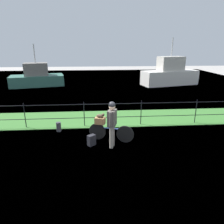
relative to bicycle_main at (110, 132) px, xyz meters
The scene contains 12 objects.
ground_plane 0.74m from the bicycle_main, 70.79° to the right, with size 60.00×60.00×0.00m, color #9E9993.
grass_strip 2.51m from the bicycle_main, 85.02° to the left, with size 27.00×2.40×0.03m, color #38702D.
harbor_water 9.02m from the bicycle_main, 88.63° to the left, with size 30.00×30.00×0.00m, color #426684.
iron_fence 1.62m from the bicycle_main, 82.18° to the left, with size 18.04×0.04×1.13m.
bicycle_main is the anchor object (origin of this frame).
wooden_crate 0.59m from the bicycle_main, 162.05° to the left, with size 0.37×0.25×0.25m, color olive.
terrier_dog 0.74m from the bicycle_main, 162.05° to the left, with size 0.32×0.22×0.18m.
cyclist_person 0.81m from the bicycle_main, 87.26° to the right, with size 0.37×0.52×1.68m.
backpack_on_paving 0.80m from the bicycle_main, 155.62° to the right, with size 0.28×0.18×0.40m, color black.
mooring_bollard 2.39m from the bicycle_main, 153.23° to the left, with size 0.20×0.20×0.40m, color #38383D.
moored_boat_near 13.03m from the bicycle_main, 61.15° to the left, with size 5.45×2.95×4.16m.
moored_boat_mid 13.17m from the bicycle_main, 116.37° to the left, with size 4.94×3.12×3.63m.
Camera 1 is at (-0.69, -6.45, 3.47)m, focal length 32.64 mm.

